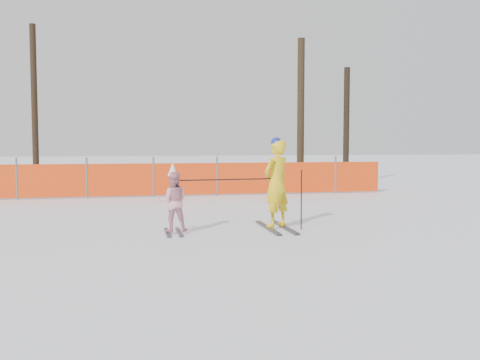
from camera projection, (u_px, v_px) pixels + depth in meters
The scene contains 6 objects.
ground at pixel (246, 238), 9.45m from camera, with size 120.00×120.00×0.00m, color white.
adult at pixel (276, 183), 10.46m from camera, with size 0.75×1.71×1.79m.
child at pixel (173, 201), 9.94m from camera, with size 0.56×0.98×1.32m.
ski_poles at pixel (256, 188), 10.26m from camera, with size 2.37×0.22×1.17m.
safety_fence at pixel (144, 179), 16.54m from camera, with size 15.56×0.06×1.25m.
tree_trunks at pixel (231, 115), 20.43m from camera, with size 12.42×2.31×6.06m.
Camera 1 is at (-1.99, -9.15, 1.69)m, focal length 40.00 mm.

